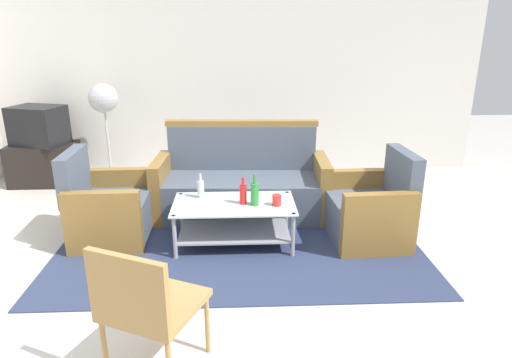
{
  "coord_description": "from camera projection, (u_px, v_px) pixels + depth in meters",
  "views": [
    {
      "loc": [
        -0.01,
        -3.0,
        1.9
      ],
      "look_at": [
        0.15,
        0.68,
        0.65
      ],
      "focal_mm": 31.09,
      "sensor_mm": 36.0,
      "label": 1
    }
  ],
  "objects": [
    {
      "name": "television",
      "position": [
        39.0,
        125.0,
        5.52
      ],
      "size": [
        0.7,
        0.6,
        0.48
      ],
      "rotation": [
        0.0,
        0.0,
        2.84
      ],
      "color": "black",
      "rests_on": "tv_stand"
    },
    {
      "name": "coffee_table",
      "position": [
        234.0,
        217.0,
        4.04
      ],
      "size": [
        1.1,
        0.6,
        0.4
      ],
      "color": "silver",
      "rests_on": "rug"
    },
    {
      "name": "wicker_chair",
      "position": [
        145.0,
        302.0,
        2.4
      ],
      "size": [
        0.64,
        0.64,
        0.84
      ],
      "rotation": [
        0.0,
        0.0,
        -0.43
      ],
      "color": "#AD844C",
      "rests_on": "ground"
    },
    {
      "name": "rug",
      "position": [
        239.0,
        240.0,
        4.18
      ],
      "size": [
        3.28,
        2.12,
        0.01
      ],
      "primitive_type": "cube",
      "color": "#2D3856",
      "rests_on": "ground"
    },
    {
      "name": "couch",
      "position": [
        242.0,
        186.0,
        4.71
      ],
      "size": [
        1.83,
        0.82,
        0.96
      ],
      "rotation": [
        0.0,
        0.0,
        3.1
      ],
      "color": "#4C5666",
      "rests_on": "rug"
    },
    {
      "name": "pedestal_fan",
      "position": [
        104.0,
        104.0,
        5.51
      ],
      "size": [
        0.36,
        0.36,
        1.27
      ],
      "color": "#2D2D33",
      "rests_on": "ground"
    },
    {
      "name": "armchair_right",
      "position": [
        370.0,
        211.0,
        4.13
      ],
      "size": [
        0.73,
        0.79,
        0.85
      ],
      "rotation": [
        0.0,
        0.0,
        1.62
      ],
      "color": "#4C5666",
      "rests_on": "rug"
    },
    {
      "name": "armchair_left",
      "position": [
        108.0,
        210.0,
        4.16
      ],
      "size": [
        0.72,
        0.78,
        0.85
      ],
      "rotation": [
        0.0,
        0.0,
        -1.55
      ],
      "color": "#4C5666",
      "rests_on": "rug"
    },
    {
      "name": "tv_stand",
      "position": [
        45.0,
        164.0,
        5.67
      ],
      "size": [
        0.8,
        0.5,
        0.52
      ],
      "primitive_type": "cube",
      "color": "black",
      "rests_on": "ground"
    },
    {
      "name": "ground_plane",
      "position": [
        240.0,
        286.0,
        3.45
      ],
      "size": [
        14.0,
        14.0,
        0.0
      ],
      "primitive_type": "plane",
      "color": "beige"
    },
    {
      "name": "bottle_red",
      "position": [
        243.0,
        194.0,
        3.95
      ],
      "size": [
        0.06,
        0.06,
        0.25
      ],
      "color": "red",
      "rests_on": "coffee_table"
    },
    {
      "name": "bottle_green",
      "position": [
        255.0,
        193.0,
        3.92
      ],
      "size": [
        0.07,
        0.07,
        0.29
      ],
      "color": "#2D8C38",
      "rests_on": "coffee_table"
    },
    {
      "name": "cup",
      "position": [
        277.0,
        200.0,
        3.93
      ],
      "size": [
        0.08,
        0.08,
        0.1
      ],
      "primitive_type": "cylinder",
      "color": "red",
      "rests_on": "coffee_table"
    },
    {
      "name": "wall_back",
      "position": [
        237.0,
        69.0,
        5.89
      ],
      "size": [
        6.52,
        0.12,
        2.8
      ],
      "color": "silver",
      "rests_on": "ground"
    },
    {
      "name": "bottle_clear",
      "position": [
        201.0,
        189.0,
        4.1
      ],
      "size": [
        0.06,
        0.06,
        0.23
      ],
      "color": "silver",
      "rests_on": "coffee_table"
    }
  ]
}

